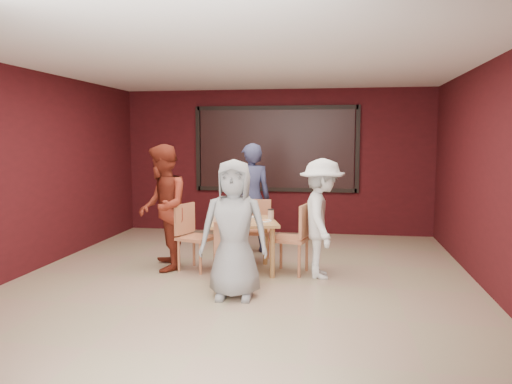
% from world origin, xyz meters
% --- Properties ---
extents(floor, '(7.00, 7.00, 0.00)m').
position_xyz_m(floor, '(0.00, 0.00, 0.00)').
color(floor, tan).
rests_on(floor, ground).
extents(window_blinds, '(3.00, 0.02, 1.50)m').
position_xyz_m(window_blinds, '(0.00, 3.45, 1.65)').
color(window_blinds, black).
extents(dining_table, '(1.13, 1.13, 0.87)m').
position_xyz_m(dining_table, '(-0.09, 0.50, 0.64)').
color(dining_table, tan).
rests_on(dining_table, floor).
extents(chair_front, '(0.43, 0.43, 0.86)m').
position_xyz_m(chair_front, '(-0.06, -0.32, 0.48)').
color(chair_front, '#B96D48').
rests_on(chair_front, floor).
extents(chair_back, '(0.46, 0.46, 0.92)m').
position_xyz_m(chair_back, '(-0.02, 1.19, 0.52)').
color(chair_back, '#B96D48').
rests_on(chair_back, floor).
extents(chair_left, '(0.57, 0.57, 0.93)m').
position_xyz_m(chair_left, '(-0.82, 0.51, 0.53)').
color(chair_left, '#B96D48').
rests_on(chair_left, floor).
extents(chair_right, '(0.55, 0.55, 0.97)m').
position_xyz_m(chair_right, '(0.64, 0.52, 0.55)').
color(chair_right, '#B96D48').
rests_on(chair_right, floor).
extents(diner_front, '(0.83, 0.57, 1.62)m').
position_xyz_m(diner_front, '(0.03, -0.64, 0.81)').
color(diner_front, gray).
rests_on(diner_front, floor).
extents(diner_back, '(0.75, 0.61, 1.78)m').
position_xyz_m(diner_back, '(-0.19, 1.72, 0.89)').
color(diner_back, '#33375B').
rests_on(diner_back, floor).
extents(diner_left, '(0.92, 1.04, 1.77)m').
position_xyz_m(diner_left, '(-1.23, 0.45, 0.89)').
color(diner_left, maroon).
rests_on(diner_left, floor).
extents(diner_right, '(0.69, 1.08, 1.59)m').
position_xyz_m(diner_right, '(1.00, 0.41, 0.80)').
color(diner_right, white).
rests_on(diner_right, floor).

